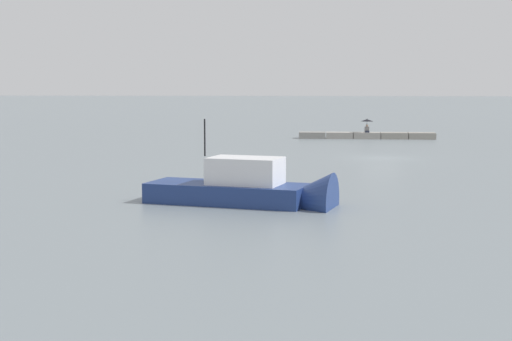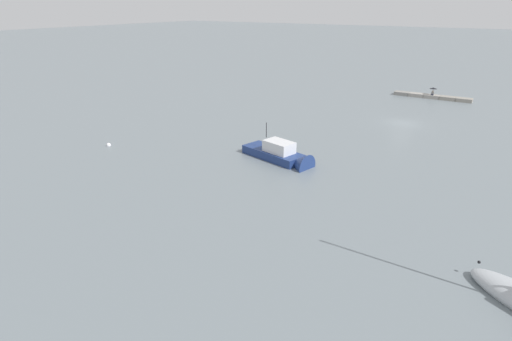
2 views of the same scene
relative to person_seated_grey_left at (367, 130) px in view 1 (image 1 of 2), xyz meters
name	(u,v)px [view 1 (image 1 of 2)]	position (x,y,z in m)	size (l,w,h in m)	color
ground_plane	(381,158)	(0.02, 18.45, -0.83)	(500.00, 500.00, 0.00)	slate
seawall_pier	(367,135)	(0.02, -0.09, -0.54)	(12.31, 1.58, 0.58)	gray
person_seated_grey_left	(367,130)	(0.00, 0.00, 0.00)	(0.41, 0.62, 0.73)	#1E2333
umbrella_open_black	(367,120)	(0.00, -0.12, 0.85)	(1.14, 1.14, 1.25)	black
motorboat_navy_near	(257,194)	(6.61, 39.33, -0.36)	(8.28, 4.24, 4.45)	navy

